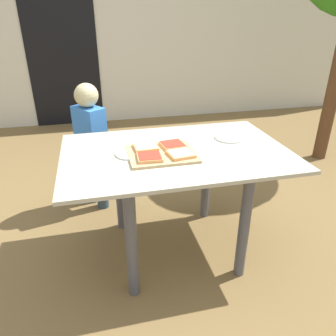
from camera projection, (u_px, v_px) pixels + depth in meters
name	position (u px, v px, depth m)	size (l,w,h in m)	color
ground_plane	(175.00, 247.00, 2.19)	(16.00, 16.00, 0.00)	brown
house_wall_back	(119.00, 28.00, 4.31)	(8.00, 0.20, 2.47)	beige
house_door	(62.00, 49.00, 4.16)	(0.90, 0.02, 2.00)	black
dining_table	(176.00, 170.00, 1.93)	(1.31, 0.85, 0.71)	#B0AB94
cutting_board	(162.00, 154.00, 1.82)	(0.38, 0.32, 0.01)	tan
pizza_slice_near_right	(180.00, 154.00, 1.77)	(0.15, 0.15, 0.02)	#E89D5C
pizza_slice_near_left	(150.00, 157.00, 1.74)	(0.14, 0.14, 0.02)	#E89D5C
pizza_slice_far_right	(173.00, 145.00, 1.90)	(0.15, 0.15, 0.02)	#E89D5C
pizza_slice_far_left	(146.00, 147.00, 1.86)	(0.14, 0.14, 0.02)	#E89D5C
plate_white_right	(229.00, 138.00, 2.06)	(0.19, 0.19, 0.01)	white
plate_white_left	(132.00, 153.00, 1.83)	(0.19, 0.19, 0.01)	white
child_left	(91.00, 140.00, 2.44)	(0.25, 0.28, 0.99)	#2B3F4A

